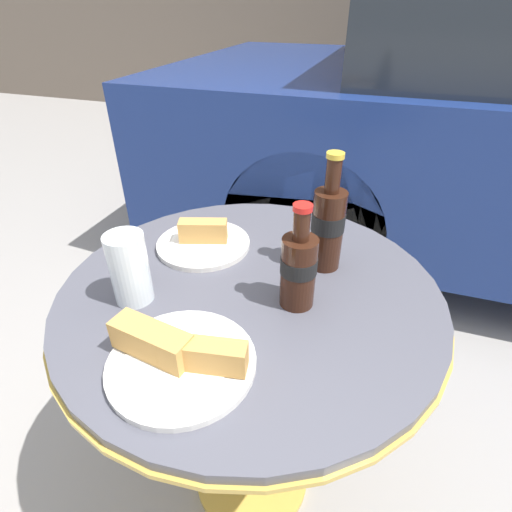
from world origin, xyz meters
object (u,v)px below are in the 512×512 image
cola_bottle_left (328,225)px  cola_bottle_right (299,268)px  drinking_glass (130,271)px  bistro_table (250,335)px  lunch_plate_near (178,356)px  lunch_plate_far (203,241)px

cola_bottle_left → cola_bottle_right: 0.15m
cola_bottle_left → drinking_glass: bearing=-144.4°
bistro_table → lunch_plate_near: bearing=-99.5°
lunch_plate_far → bistro_table: bearing=-35.7°
cola_bottle_right → bistro_table: bearing=170.2°
bistro_table → drinking_glass: 0.30m
bistro_table → lunch_plate_far: lunch_plate_far is taller
cola_bottle_left → lunch_plate_near: bearing=-114.9°
bistro_table → cola_bottle_right: size_ratio=3.76×
cola_bottle_left → lunch_plate_far: (-0.28, -0.01, -0.08)m
bistro_table → cola_bottle_right: cola_bottle_right is taller
cola_bottle_right → lunch_plate_far: size_ratio=0.96×
cola_bottle_left → bistro_table: bearing=-135.2°
drinking_glass → bistro_table: bearing=28.3°
cola_bottle_left → drinking_glass: cola_bottle_left is taller
cola_bottle_right → lunch_plate_far: bearing=153.3°
lunch_plate_far → cola_bottle_right: bearing=-26.7°
cola_bottle_left → lunch_plate_far: size_ratio=1.16×
cola_bottle_right → drinking_glass: (-0.30, -0.09, -0.02)m
lunch_plate_far → lunch_plate_near: bearing=-71.1°
lunch_plate_near → lunch_plate_far: (-0.12, 0.34, -0.01)m
lunch_plate_near → cola_bottle_right: bearing=56.7°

